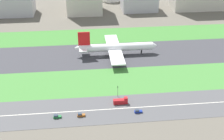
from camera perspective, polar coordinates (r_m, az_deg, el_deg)
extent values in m
plane|color=#5B564C|center=(243.95, -2.14, 2.68)|extent=(800.00, 800.00, 0.00)
cube|color=#38383D|center=(243.93, -2.14, 2.69)|extent=(280.00, 46.00, 0.10)
cube|color=#3D7A33|center=(281.50, -2.78, 6.22)|extent=(280.00, 36.00, 0.10)
cube|color=#427F38|center=(207.65, -1.28, -2.10)|extent=(280.00, 36.00, 0.10)
cube|color=#4C4C4F|center=(180.75, -0.36, -7.15)|extent=(280.00, 28.00, 0.10)
cube|color=silver|center=(180.72, -0.36, -7.13)|extent=(266.00, 0.50, 0.01)
cylinder|color=white|center=(242.47, 0.88, 4.17)|extent=(56.00, 6.00, 6.00)
cone|color=white|center=(247.72, 7.80, 4.43)|extent=(4.00, 5.70, 5.70)
cone|color=white|center=(240.56, -6.37, 4.00)|extent=(5.00, 5.40, 5.40)
cube|color=red|center=(237.76, -5.13, 5.65)|extent=(9.00, 0.80, 11.00)
cube|color=white|center=(240.47, -5.30, 4.10)|extent=(6.00, 16.00, 0.60)
cube|color=white|center=(256.43, 0.02, 5.24)|extent=(10.00, 26.00, 1.00)
cylinder|color=gray|center=(251.91, 0.39, 4.27)|extent=(5.00, 3.20, 3.20)
cube|color=white|center=(229.21, 0.84, 2.37)|extent=(10.00, 26.00, 1.00)
cylinder|color=gray|center=(235.65, 0.90, 2.52)|extent=(5.00, 3.20, 3.20)
cylinder|color=black|center=(247.36, 5.39, 3.37)|extent=(1.00, 1.00, 3.20)
cylinder|color=black|center=(247.10, -0.15, 3.47)|extent=(1.00, 1.00, 3.20)
cylinder|color=black|center=(240.78, 0.02, 2.79)|extent=(1.00, 1.00, 3.20)
cube|color=#B2191E|center=(184.70, 1.54, -5.76)|extent=(8.40, 2.50, 2.80)
cube|color=#B2191E|center=(184.00, 2.54, -5.18)|extent=(2.00, 2.30, 1.20)
cube|color=#19662D|center=(176.31, -9.91, -8.41)|extent=(4.40, 1.80, 1.10)
cube|color=#333D4C|center=(175.80, -10.20, -8.16)|extent=(2.20, 1.66, 0.90)
cube|color=navy|center=(178.34, 4.82, -7.57)|extent=(4.40, 1.80, 1.10)
cube|color=#333D4C|center=(177.63, 4.57, -7.32)|extent=(2.20, 1.66, 0.90)
cube|color=brown|center=(175.71, -5.62, -8.22)|extent=(4.40, 1.80, 1.10)
cube|color=#333D4C|center=(175.14, -5.90, -7.97)|extent=(2.20, 1.66, 0.90)
cylinder|color=#4C4C51|center=(190.43, 1.05, -4.05)|extent=(0.24, 0.24, 6.00)
cube|color=black|center=(188.55, 1.06, -3.12)|extent=(0.36, 0.36, 1.20)
sphere|color=#19D826|center=(188.23, 1.07, -3.07)|extent=(0.24, 0.24, 0.24)
cube|color=#B2B2B7|center=(354.24, -18.66, 11.70)|extent=(55.66, 28.91, 27.26)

